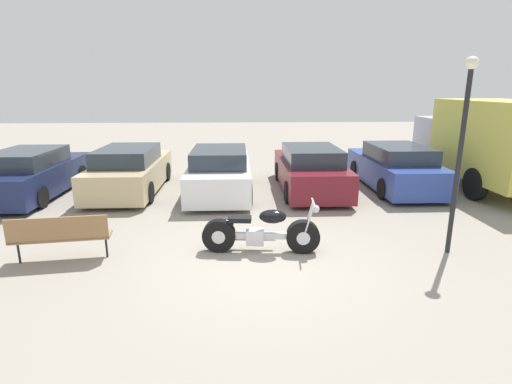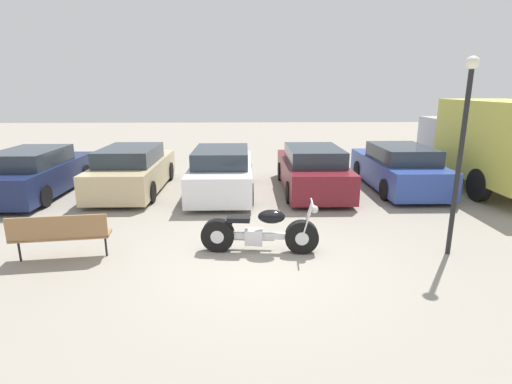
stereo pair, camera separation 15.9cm
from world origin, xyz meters
The scene contains 10 objects.
ground_plane centered at (0.00, 0.00, 0.00)m, with size 60.00×60.00×0.00m, color gray.
motorcycle centered at (0.02, 0.51, 0.41)m, with size 2.27×0.65×1.02m.
parked_car_navy centered at (-6.40, 4.99, 0.64)m, with size 1.83×4.52×1.38m.
parked_car_champagne centered at (-3.66, 5.35, 0.64)m, with size 1.83×4.52×1.38m.
parked_car_white centered at (-0.92, 5.02, 0.64)m, with size 1.83×4.52×1.38m.
parked_car_maroon centered at (1.82, 5.22, 0.64)m, with size 1.83×4.52×1.38m.
parked_car_blue centered at (4.56, 5.44, 0.64)m, with size 1.83×4.52×1.38m.
delivery_truck centered at (7.35, 5.16, 1.51)m, with size 2.32×5.76×2.74m.
park_bench centered at (-3.60, 0.20, 0.55)m, with size 1.75×0.62×0.89m.
lamp_post centered at (3.67, 0.32, 2.26)m, with size 0.23×0.23×3.62m.
Camera 2 is at (-0.21, -6.71, 3.10)m, focal length 28.00 mm.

